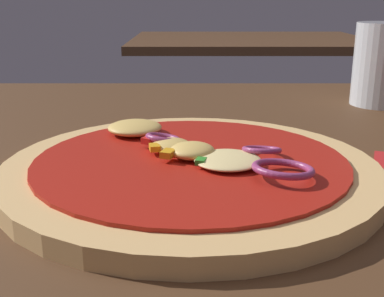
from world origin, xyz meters
TOP-DOWN VIEW (x-y plane):
  - dining_table at (0.00, 0.00)m, footprint 1.27×0.93m
  - pizza at (-0.03, 0.02)m, footprint 0.30×0.30m
  - background_table at (0.17, 1.38)m, footprint 0.80×0.61m

SIDE VIEW (x-z plane):
  - dining_table at x=0.00m, z-range 0.00..0.03m
  - background_table at x=0.17m, z-range 0.00..0.03m
  - pizza at x=-0.03m, z-range 0.02..0.05m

